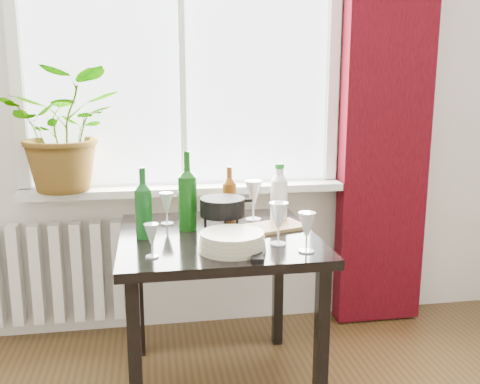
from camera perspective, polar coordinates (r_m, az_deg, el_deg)
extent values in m
cube|color=white|center=(2.92, -6.30, 15.67)|extent=(1.72, 0.08, 1.62)
cube|color=silver|center=(2.90, -5.87, 0.33)|extent=(1.72, 0.20, 0.04)
cube|color=#34040A|center=(3.10, 15.40, 9.48)|extent=(0.50, 0.12, 2.56)
cube|color=white|center=(3.10, -19.84, -8.14)|extent=(0.80, 0.10, 0.55)
cube|color=black|center=(2.36, -2.36, -4.99)|extent=(0.85, 0.85, 0.04)
cube|color=black|center=(2.15, -11.10, -17.70)|extent=(0.05, 0.05, 0.70)
cube|color=black|center=(2.81, -10.80, -10.36)|extent=(0.05, 0.05, 0.70)
cube|color=black|center=(2.25, 8.65, -16.25)|extent=(0.05, 0.05, 0.70)
cube|color=black|center=(2.88, 4.06, -9.58)|extent=(0.05, 0.05, 0.70)
imported|color=#417F22|center=(2.85, -18.11, 6.36)|extent=(0.59, 0.52, 0.63)
cylinder|color=beige|center=(2.13, -0.84, -5.31)|extent=(0.33, 0.33, 0.07)
cube|color=black|center=(2.06, 1.79, -6.70)|extent=(0.06, 0.16, 0.02)
cube|color=olive|center=(2.45, 3.75, -3.69)|extent=(0.30, 0.24, 0.01)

